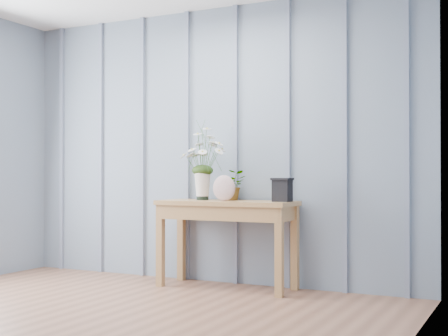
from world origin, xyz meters
The scene contains 6 objects.
room_shell centered at (0.00, 0.92, 1.99)m, with size 4.00×4.50×2.50m.
sideboard centered at (0.28, 1.99, 0.64)m, with size 1.20×0.45×0.75m.
daisy_vase centered at (0.03, 2.01, 1.17)m, with size 0.48×0.36×0.67m.
spider_plant centered at (0.28, 2.11, 0.88)m, with size 0.24×0.21×0.26m, color #1E3710.
felt_disc_vessel centered at (0.30, 1.91, 0.86)m, with size 0.22×0.06×0.22m, color #894C5A.
carved_box centered at (0.79, 1.99, 0.85)m, with size 0.17×0.14×0.20m.
Camera 1 is at (2.64, -2.81, 0.97)m, focal length 50.00 mm.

